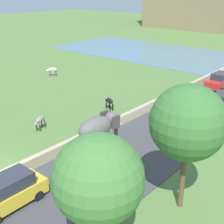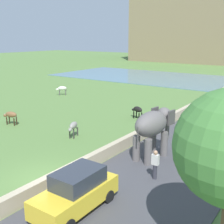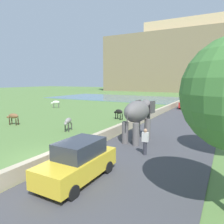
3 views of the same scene
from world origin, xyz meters
The scene contains 15 objects.
ground_plane centered at (0.00, 0.00, 0.00)m, with size 220.00×220.00×0.00m, color #567A3D.
road_surface centered at (5.00, 20.00, 0.03)m, with size 7.00×120.00×0.06m, color #424247.
barrier_wall centered at (1.20, 18.00, 0.38)m, with size 0.40×110.00×0.76m, color tan.
lake centered at (-14.00, 39.18, 0.04)m, with size 36.00×18.00×0.08m, color slate.
hill_distant centered at (-6.00, 83.31, 11.08)m, with size 64.00×28.00×22.16m, color #897556.
fort_on_hill centered at (-6.01, 83.31, 25.19)m, with size 36.38×8.00×6.63m.
elephant centered at (3.45, 5.91, 2.04)m, with size 1.68×3.54×2.99m.
person_beside_elephant centered at (4.90, 3.40, 0.87)m, with size 0.36×0.22×1.63m.
car_red centered at (3.43, 26.32, 0.90)m, with size 1.94×4.07×1.80m.
car_blue centered at (6.58, 19.61, 0.90)m, with size 1.89×4.05×1.80m.
car_yellow centered at (3.42, -1.01, 0.90)m, with size 1.80×4.00×1.80m.
cow_grey centered at (-3.13, 5.97, 0.84)m, with size 0.80×1.41×1.15m.
cow_brown centered at (-9.63, 5.33, 0.84)m, with size 1.42×0.67×1.15m.
cow_white centered at (-15.34, 17.23, 0.84)m, with size 1.29×1.13×1.15m.
cow_black centered at (-1.80, 13.07, 0.84)m, with size 1.41×0.83×1.15m.
Camera 3 is at (9.01, -8.04, 4.41)m, focal length 33.97 mm.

